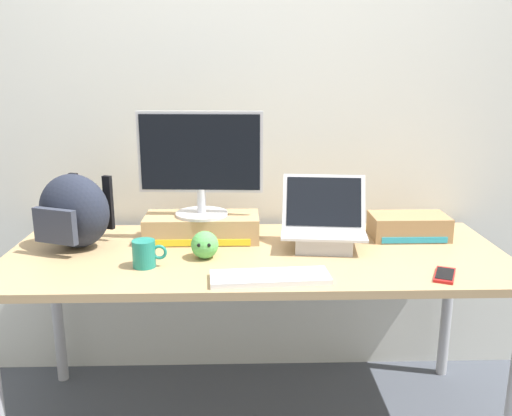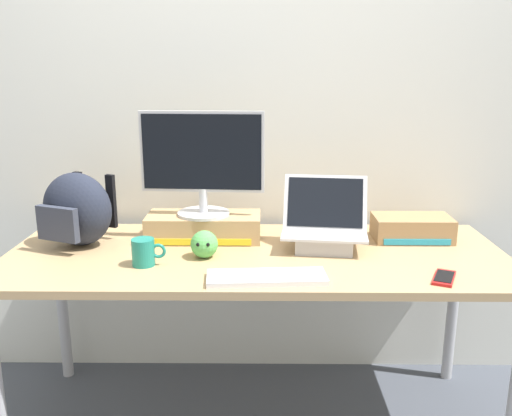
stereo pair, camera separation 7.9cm
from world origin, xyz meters
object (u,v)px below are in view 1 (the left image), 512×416
Objects in this scene: desktop_monitor at (200,162)px; toner_box_cyan at (409,226)px; coffee_mug at (145,254)px; cell_phone at (445,275)px; external_keyboard at (270,277)px; toner_box_yellow at (202,227)px; plush_toy at (205,245)px; messenger_backpack at (74,211)px; open_laptop at (323,233)px.

desktop_monitor is 0.92m from toner_box_cyan.
coffee_mug is 1.07m from cell_phone.
desktop_monitor reaches higher than coffee_mug.
external_keyboard is 0.61m from cell_phone.
toner_box_yellow is at bearing 177.33° from cell_phone.
external_keyboard is 3.95× the size of plush_toy.
desktop_monitor is at bearing -94.63° from toner_box_yellow.
plush_toy is at bearing -164.72° from toner_box_cyan.
messenger_backpack is 3.38× the size of plush_toy.
plush_toy is (-0.24, 0.23, 0.04)m from external_keyboard.
plush_toy is at bearing -159.65° from open_laptop.
toner_box_cyan is (0.00, 0.44, 0.04)m from cell_phone.
coffee_mug is at bearing 158.58° from external_keyboard.
toner_box_cyan is at bearing 113.89° from cell_phone.
plush_toy reaches higher than toner_box_cyan.
cell_phone is at bearing -14.12° from plush_toy.
toner_box_yellow is 0.93× the size of desktop_monitor.
desktop_monitor is at bearing 31.34° from messenger_backpack.
desktop_monitor reaches higher than plush_toy.
cell_phone is 0.45m from toner_box_cyan.
cell_phone is (1.06, -0.13, -0.04)m from coffee_mug.
coffee_mug is at bearing -14.98° from messenger_backpack.
toner_box_yellow is 0.51m from open_laptop.
desktop_monitor is 4.85× the size of plush_toy.
messenger_backpack is at bearing 149.94° from external_keyboard.
toner_box_cyan is (0.88, -0.00, -0.28)m from desktop_monitor.
open_laptop is at bearing 19.78° from messenger_backpack.
coffee_mug is 0.79× the size of cell_phone.
toner_box_cyan is (0.85, 0.23, -0.00)m from plush_toy.
messenger_backpack is at bearing -170.15° from toner_box_yellow.
external_keyboard is 2.60× the size of cell_phone.
cell_phone is (0.87, -0.45, -0.05)m from toner_box_yellow.
toner_box_yellow reaches higher than cell_phone.
coffee_mug is 0.39× the size of toner_box_cyan.
open_laptop is (0.49, -0.12, 0.01)m from toner_box_yellow.
external_keyboard reaches higher than cell_phone.
messenger_backpack reaches higher than coffee_mug.
external_keyboard is at bearing -44.21° from plush_toy.
cell_phone is at bearing -90.58° from toner_box_cyan.
open_laptop is 2.84× the size of coffee_mug.
external_keyboard is 0.86m from messenger_backpack.
messenger_backpack is at bearing -166.95° from desktop_monitor.
toner_box_yellow reaches higher than toner_box_cyan.
external_keyboard is at bearing -57.22° from desktop_monitor.
desktop_monitor reaches higher than open_laptop.
toner_box_yellow is at bearing 179.89° from toner_box_cyan.
desktop_monitor is at bearing 177.38° from cell_phone.
desktop_monitor is 1.43× the size of open_laptop.
plush_toy is at bearing 6.05° from messenger_backpack.
messenger_backpack reaches higher than open_laptop.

